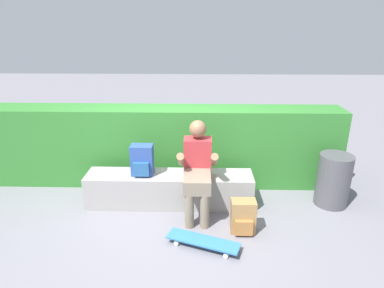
{
  "coord_description": "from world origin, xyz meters",
  "views": [
    {
      "loc": [
        0.4,
        -3.55,
        2.3
      ],
      "look_at": [
        0.29,
        0.42,
        0.81
      ],
      "focal_mm": 30.69,
      "sensor_mm": 36.0,
      "label": 1
    }
  ],
  "objects": [
    {
      "name": "skateboard_near_person",
      "position": [
        0.44,
        -0.6,
        0.07
      ],
      "size": [
        0.82,
        0.46,
        0.09
      ],
      "color": "teal",
      "rests_on": "ground"
    },
    {
      "name": "hedge_row",
      "position": [
        -0.24,
        0.98,
        0.58
      ],
      "size": [
        5.33,
        0.52,
        1.15
      ],
      "color": "#30792E",
      "rests_on": "ground"
    },
    {
      "name": "person_skater",
      "position": [
        0.37,
        0.09,
        0.64
      ],
      "size": [
        0.49,
        0.62,
        1.19
      ],
      "color": "#B73338",
      "rests_on": "ground"
    },
    {
      "name": "backpack_on_bench",
      "position": [
        -0.34,
        0.29,
        0.63
      ],
      "size": [
        0.28,
        0.23,
        0.4
      ],
      "color": "#2D4C99",
      "rests_on": "bench_main"
    },
    {
      "name": "trash_bin",
      "position": [
        2.15,
        0.36,
        0.35
      ],
      "size": [
        0.43,
        0.43,
        0.7
      ],
      "color": "#4C4C51",
      "rests_on": "ground"
    },
    {
      "name": "ground_plane",
      "position": [
        0.0,
        0.0,
        0.0
      ],
      "size": [
        24.0,
        24.0,
        0.0
      ],
      "primitive_type": "plane",
      "color": "slate"
    },
    {
      "name": "backpack_on_ground",
      "position": [
        0.9,
        -0.3,
        0.19
      ],
      "size": [
        0.28,
        0.23,
        0.4
      ],
      "color": "#A37A47",
      "rests_on": "ground"
    },
    {
      "name": "bench_main",
      "position": [
        0.0,
        0.3,
        0.22
      ],
      "size": [
        2.17,
        0.43,
        0.44
      ],
      "color": "#9C9995",
      "rests_on": "ground"
    }
  ]
}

